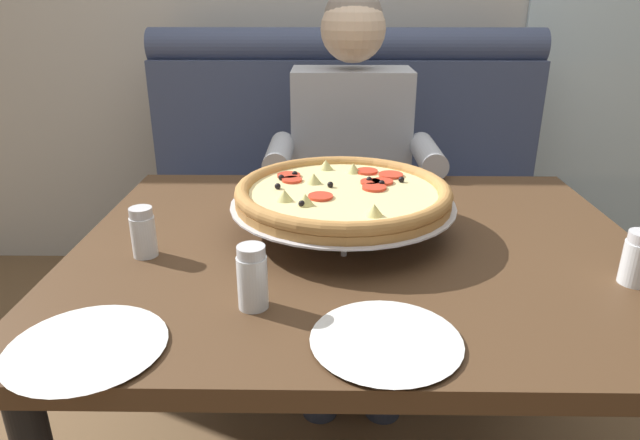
# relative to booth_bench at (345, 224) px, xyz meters

# --- Properties ---
(booth_bench) EXTENTS (1.58, 0.78, 1.13)m
(booth_bench) POSITION_rel_booth_bench_xyz_m (0.00, 0.00, 0.00)
(booth_bench) COLOR #424C6B
(booth_bench) RESTS_ON ground_plane
(dining_table) EXTENTS (1.22, 0.97, 0.75)m
(dining_table) POSITION_rel_booth_bench_xyz_m (0.00, -0.96, 0.26)
(dining_table) COLOR #4C331E
(dining_table) RESTS_ON ground_plane
(diner_main) EXTENTS (0.54, 0.64, 1.27)m
(diner_main) POSITION_rel_booth_bench_xyz_m (0.01, -0.27, 0.31)
(diner_main) COLOR #2D3342
(diner_main) RESTS_ON ground_plane
(pizza) EXTENTS (0.50, 0.50, 0.12)m
(pizza) POSITION_rel_booth_bench_xyz_m (-0.04, -0.89, 0.44)
(pizza) COLOR silver
(pizza) RESTS_ON dining_table
(shaker_parmesan) EXTENTS (0.05, 0.05, 0.10)m
(shaker_parmesan) POSITION_rel_booth_bench_xyz_m (-0.44, -1.02, 0.39)
(shaker_parmesan) COLOR white
(shaker_parmesan) RESTS_ON dining_table
(shaker_pepper_flakes) EXTENTS (0.06, 0.06, 0.10)m
(shaker_pepper_flakes) POSITION_rel_booth_bench_xyz_m (0.50, -1.13, 0.39)
(shaker_pepper_flakes) COLOR white
(shaker_pepper_flakes) RESTS_ON dining_table
(shaker_oregano) EXTENTS (0.05, 0.05, 0.11)m
(shaker_oregano) POSITION_rel_booth_bench_xyz_m (-0.20, -1.23, 0.40)
(shaker_oregano) COLOR white
(shaker_oregano) RESTS_ON dining_table
(plate_near_left) EXTENTS (0.24, 0.24, 0.02)m
(plate_near_left) POSITION_rel_booth_bench_xyz_m (0.02, -1.33, 0.36)
(plate_near_left) COLOR white
(plate_near_left) RESTS_ON dining_table
(plate_near_right) EXTENTS (0.24, 0.24, 0.02)m
(plate_near_right) POSITION_rel_booth_bench_xyz_m (-0.43, -1.35, 0.36)
(plate_near_right) COLOR white
(plate_near_right) RESTS_ON dining_table
(patio_chair) EXTENTS (0.40, 0.41, 0.86)m
(patio_chair) POSITION_rel_booth_bench_xyz_m (1.35, 1.28, 0.13)
(patio_chair) COLOR black
(patio_chair) RESTS_ON ground_plane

